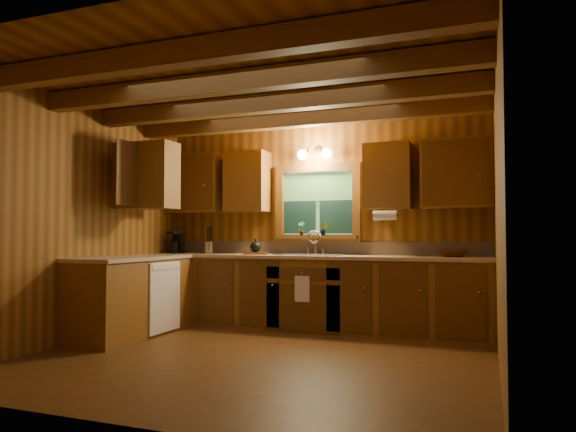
% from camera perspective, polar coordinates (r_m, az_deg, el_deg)
% --- Properties ---
extents(room, '(4.20, 4.20, 4.20)m').
position_cam_1_polar(room, '(5.00, -3.23, -0.26)').
color(room, '#4C2E12').
rests_on(room, ground).
extents(ceiling_beams, '(4.20, 2.54, 0.18)m').
position_cam_1_polar(ceiling_beams, '(5.17, -3.21, 13.03)').
color(ceiling_beams, brown).
rests_on(ceiling_beams, room).
extents(base_cabinets, '(4.20, 2.22, 0.86)m').
position_cam_1_polar(base_cabinets, '(6.41, -2.64, -8.46)').
color(base_cabinets, brown).
rests_on(base_cabinets, ground).
extents(countertop, '(4.20, 2.24, 0.04)m').
position_cam_1_polar(countertop, '(6.37, -2.49, -4.43)').
color(countertop, tan).
rests_on(countertop, base_cabinets).
extents(backsplash, '(4.20, 0.02, 0.16)m').
position_cam_1_polar(backsplash, '(6.76, 3.25, -3.45)').
color(backsplash, tan).
rests_on(backsplash, room).
extents(dishwasher_panel, '(0.02, 0.60, 0.80)m').
position_cam_1_polar(dishwasher_panel, '(6.34, -13.06, -8.47)').
color(dishwasher_panel, white).
rests_on(dishwasher_panel, base_cabinets).
extents(upper_cabinets, '(4.19, 1.77, 0.78)m').
position_cam_1_polar(upper_cabinets, '(6.56, -2.71, 4.03)').
color(upper_cabinets, brown).
rests_on(upper_cabinets, room).
extents(window, '(1.12, 0.08, 1.00)m').
position_cam_1_polar(window, '(6.76, 3.19, 1.21)').
color(window, brown).
rests_on(window, room).
extents(window_sill, '(1.06, 0.14, 0.04)m').
position_cam_1_polar(window_sill, '(6.70, 3.08, -2.26)').
color(window_sill, brown).
rests_on(window_sill, room).
extents(wall_sconce, '(0.45, 0.21, 0.17)m').
position_cam_1_polar(wall_sconce, '(6.71, 2.87, 6.69)').
color(wall_sconce, black).
rests_on(wall_sconce, room).
extents(paper_towel_roll, '(0.27, 0.11, 0.11)m').
position_cam_1_polar(paper_towel_roll, '(6.20, 10.39, 0.06)').
color(paper_towel_roll, white).
rests_on(paper_towel_roll, upper_cabinets).
extents(dish_towel, '(0.18, 0.01, 0.30)m').
position_cam_1_polar(dish_towel, '(6.20, 1.53, -7.83)').
color(dish_towel, white).
rests_on(dish_towel, base_cabinets).
extents(sink, '(0.82, 0.48, 0.43)m').
position_cam_1_polar(sink, '(6.50, 2.50, -4.60)').
color(sink, silver).
rests_on(sink, countertop).
extents(coffee_maker, '(0.17, 0.21, 0.30)m').
position_cam_1_polar(coffee_maker, '(7.32, -11.83, -2.79)').
color(coffee_maker, black).
rests_on(coffee_maker, countertop).
extents(utensil_crock, '(0.13, 0.13, 0.36)m').
position_cam_1_polar(utensil_crock, '(7.13, -8.50, -3.29)').
color(utensil_crock, silver).
rests_on(utensil_crock, countertop).
extents(cutting_board, '(0.35, 0.30, 0.03)m').
position_cam_1_polar(cutting_board, '(6.72, -3.50, -4.03)').
color(cutting_board, '#503011').
rests_on(cutting_board, countertop).
extents(teakettle, '(0.14, 0.14, 0.17)m').
position_cam_1_polar(teakettle, '(6.72, -3.50, -3.33)').
color(teakettle, black).
rests_on(teakettle, cutting_board).
extents(wicker_basket, '(0.35, 0.35, 0.08)m').
position_cam_1_polar(wicker_basket, '(6.18, 17.35, -3.84)').
color(wicker_basket, '#48230C').
rests_on(wicker_basket, countertop).
extents(potted_plant_left, '(0.10, 0.07, 0.18)m').
position_cam_1_polar(potted_plant_left, '(6.73, 1.44, -1.33)').
color(potted_plant_left, '#503011').
rests_on(potted_plant_left, window_sill).
extents(potted_plant_right, '(0.09, 0.08, 0.16)m').
position_cam_1_polar(potted_plant_right, '(6.64, 3.86, -1.40)').
color(potted_plant_right, '#503011').
rests_on(potted_plant_right, window_sill).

